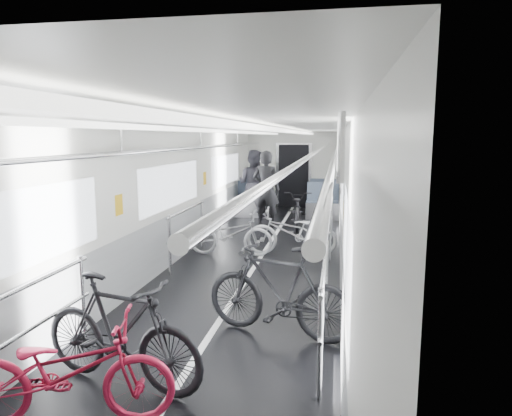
{
  "coord_description": "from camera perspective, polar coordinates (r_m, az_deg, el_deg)",
  "views": [
    {
      "loc": [
        1.39,
        -7.59,
        2.25
      ],
      "look_at": [
        0.0,
        0.15,
        1.02
      ],
      "focal_mm": 32.0,
      "sensor_mm": 36.0,
      "label": 1
    }
  ],
  "objects": [
    {
      "name": "person_seated",
      "position": [
        12.84,
        -0.33,
        3.07
      ],
      "size": [
        1.09,
        0.95,
        1.89
      ],
      "primitive_type": "imported",
      "rotation": [
        0.0,
        0.0,
        2.84
      ],
      "color": "#26252C",
      "rests_on": "floor"
    },
    {
      "name": "bike_right_near",
      "position": [
        5.23,
        2.89,
        -10.27
      ],
      "size": [
        1.84,
        0.92,
        1.06
      ],
      "primitive_type": "imported",
      "rotation": [
        0.0,
        0.0,
        -1.82
      ],
      "color": "black",
      "rests_on": "floor"
    },
    {
      "name": "bike_left_far",
      "position": [
        8.73,
        -3.24,
        -3.16
      ],
      "size": [
        1.64,
        0.6,
        0.85
      ],
      "primitive_type": "imported",
      "rotation": [
        0.0,
        0.0,
        1.59
      ],
      "color": "#B1B1B6",
      "rests_on": "floor"
    },
    {
      "name": "person_standing",
      "position": [
        11.4,
        1.27,
        2.4
      ],
      "size": [
        0.77,
        0.58,
        1.92
      ],
      "primitive_type": "imported",
      "rotation": [
        0.0,
        0.0,
        2.96
      ],
      "color": "black",
      "rests_on": "floor"
    },
    {
      "name": "car_shell",
      "position": [
        9.53,
        1.73,
        2.14
      ],
      "size": [
        3.02,
        14.01,
        2.41
      ],
      "color": "black",
      "rests_on": "ground"
    },
    {
      "name": "bike_aisle",
      "position": [
        11.27,
        5.25,
        -0.14
      ],
      "size": [
        0.79,
        1.89,
        0.97
      ],
      "primitive_type": "imported",
      "rotation": [
        0.0,
        0.0,
        0.08
      ],
      "color": "black",
      "rests_on": "floor"
    },
    {
      "name": "bike_left_mid",
      "position": [
        4.42,
        -16.63,
        -14.55
      ],
      "size": [
        1.79,
        0.87,
        1.04
      ],
      "primitive_type": "imported",
      "rotation": [
        0.0,
        0.0,
        1.34
      ],
      "color": "black",
      "rests_on": "floor"
    },
    {
      "name": "bike_right_mid",
      "position": [
        8.74,
        4.48,
        -3.0
      ],
      "size": [
        1.77,
        0.78,
        0.9
      ],
      "primitive_type": "imported",
      "rotation": [
        0.0,
        0.0,
        -1.46
      ],
      "color": "silver",
      "rests_on": "floor"
    },
    {
      "name": "bike_left_near",
      "position": [
        4.05,
        -22.59,
        -18.32
      ],
      "size": [
        1.77,
        0.97,
        0.88
      ],
      "primitive_type": "imported",
      "rotation": [
        0.0,
        0.0,
        1.81
      ],
      "color": "#B41637",
      "rests_on": "floor"
    }
  ]
}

